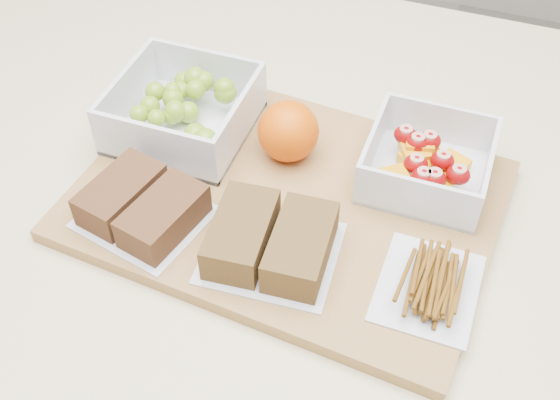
# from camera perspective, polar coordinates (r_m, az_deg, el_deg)

# --- Properties ---
(cutting_board) EXTENTS (0.44, 0.33, 0.02)m
(cutting_board) POSITION_cam_1_polar(r_m,az_deg,el_deg) (0.73, 0.53, -0.04)
(cutting_board) COLOR #A27843
(cutting_board) RESTS_ON counter
(grape_container) EXTENTS (0.14, 0.14, 0.06)m
(grape_container) POSITION_cam_1_polar(r_m,az_deg,el_deg) (0.79, -7.71, 7.25)
(grape_container) COLOR silver
(grape_container) RESTS_ON cutting_board
(fruit_container) EXTENTS (0.12, 0.12, 0.05)m
(fruit_container) POSITION_cam_1_polar(r_m,az_deg,el_deg) (0.74, 11.84, 2.86)
(fruit_container) COLOR silver
(fruit_container) RESTS_ON cutting_board
(orange) EXTENTS (0.07, 0.07, 0.07)m
(orange) POSITION_cam_1_polar(r_m,az_deg,el_deg) (0.74, 0.67, 5.60)
(orange) COLOR #ED5905
(orange) RESTS_ON cutting_board
(sandwich_bag_left) EXTENTS (0.14, 0.13, 0.04)m
(sandwich_bag_left) POSITION_cam_1_polar(r_m,az_deg,el_deg) (0.70, -11.12, -0.49)
(sandwich_bag_left) COLOR silver
(sandwich_bag_left) RESTS_ON cutting_board
(sandwich_bag_center) EXTENTS (0.13, 0.12, 0.04)m
(sandwich_bag_center) POSITION_cam_1_polar(r_m,az_deg,el_deg) (0.66, -0.75, -3.35)
(sandwich_bag_center) COLOR silver
(sandwich_bag_center) RESTS_ON cutting_board
(pretzel_bag) EXTENTS (0.09, 0.11, 0.02)m
(pretzel_bag) POSITION_cam_1_polar(r_m,az_deg,el_deg) (0.65, 12.06, -6.44)
(pretzel_bag) COLOR silver
(pretzel_bag) RESTS_ON cutting_board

